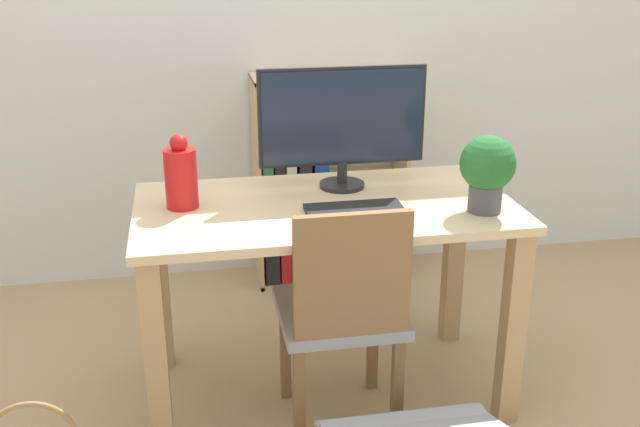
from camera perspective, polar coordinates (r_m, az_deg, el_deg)
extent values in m
plane|color=tan|center=(2.87, 0.37, -13.22)|extent=(10.00, 10.00, 0.00)
cube|color=silver|center=(3.55, -3.26, 15.75)|extent=(8.00, 0.05, 2.60)
cube|color=#D8BC8C|center=(2.54, 0.41, 0.46)|extent=(1.28, 0.68, 0.03)
cube|color=tan|center=(2.41, -12.37, -11.07)|extent=(0.07, 0.07, 0.71)
cube|color=tan|center=(2.62, 14.47, -8.50)|extent=(0.07, 0.07, 0.71)
cube|color=tan|center=(2.91, -12.15, -5.20)|extent=(0.07, 0.07, 0.71)
cube|color=tan|center=(3.09, 10.13, -3.49)|extent=(0.07, 0.07, 0.71)
cylinder|color=#232326|center=(2.70, 1.68, 2.19)|extent=(0.16, 0.16, 0.02)
cylinder|color=#232326|center=(2.68, 1.69, 3.19)|extent=(0.04, 0.04, 0.08)
cube|color=#232326|center=(2.64, 1.71, 7.42)|extent=(0.59, 0.02, 0.35)
cube|color=#192338|center=(2.63, 1.74, 7.39)|extent=(0.57, 0.03, 0.32)
cube|color=black|center=(2.46, 2.60, 0.36)|extent=(0.32, 0.12, 0.02)
cylinder|color=red|center=(2.51, -10.54, 2.63)|extent=(0.11, 0.11, 0.20)
sphere|color=red|center=(2.48, -10.72, 5.30)|extent=(0.06, 0.06, 0.06)
cylinder|color=#4C4C51|center=(2.51, 12.45, 1.16)|extent=(0.11, 0.11, 0.09)
sphere|color=#23662D|center=(2.47, 12.66, 3.75)|extent=(0.18, 0.18, 0.18)
cube|color=gray|center=(2.51, 1.47, -7.52)|extent=(0.40, 0.40, 0.04)
cube|color=brown|center=(2.25, 2.50, -4.76)|extent=(0.36, 0.03, 0.40)
cube|color=brown|center=(2.46, -1.58, -14.08)|extent=(0.04, 0.04, 0.40)
cube|color=brown|center=(2.52, 5.90, -13.24)|extent=(0.04, 0.04, 0.40)
cube|color=brown|center=(2.73, -2.66, -10.26)|extent=(0.04, 0.04, 0.40)
cube|color=brown|center=(2.79, 4.04, -9.62)|extent=(0.04, 0.04, 0.40)
cube|color=tan|center=(3.52, -4.84, 2.31)|extent=(0.02, 0.28, 0.99)
cube|color=tan|center=(3.65, 6.09, 2.93)|extent=(0.02, 0.28, 0.99)
cube|color=tan|center=(3.75, 0.69, -4.47)|extent=(0.71, 0.28, 0.02)
cube|color=tan|center=(3.45, 0.76, 10.37)|extent=(0.71, 0.28, 0.02)
cube|color=tan|center=(3.57, 0.72, 2.64)|extent=(0.68, 0.28, 0.02)
cube|color=black|center=(3.63, -3.87, -2.02)|extent=(0.07, 0.24, 0.37)
cube|color=red|center=(3.65, -2.83, -2.52)|extent=(0.05, 0.24, 0.30)
cube|color=#2D7F38|center=(3.64, -1.92, -1.62)|extent=(0.06, 0.24, 0.41)
cube|color=#2D7F38|center=(3.67, -0.70, -2.30)|extent=(0.07, 0.24, 0.31)
cube|color=beige|center=(3.69, 0.46, -2.42)|extent=(0.05, 0.24, 0.28)
cube|color=black|center=(3.70, 1.50, -2.34)|extent=(0.06, 0.24, 0.28)
cube|color=#2D7F38|center=(3.46, -4.25, 5.92)|extent=(0.05, 0.24, 0.44)
cube|color=black|center=(3.49, -3.33, 4.89)|extent=(0.05, 0.24, 0.30)
cube|color=beige|center=(3.48, -2.47, 5.84)|extent=(0.05, 0.24, 0.41)
cube|color=black|center=(3.51, -1.38, 4.72)|extent=(0.06, 0.24, 0.27)
cube|color=navy|center=(3.50, -0.19, 5.62)|extent=(0.06, 0.24, 0.37)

